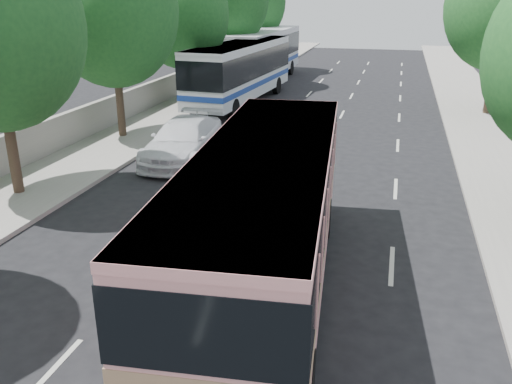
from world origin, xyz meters
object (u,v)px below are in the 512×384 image
(pink_bus, at_px, (265,206))
(tour_coach_front, at_px, (241,67))
(tour_coach_rear, at_px, (263,51))
(pink_taxi, at_px, (218,229))
(white_pickup, at_px, (184,140))

(pink_bus, xyz_separation_m, tour_coach_front, (-6.86, 21.83, 0.03))
(pink_bus, xyz_separation_m, tour_coach_rear, (-7.60, 30.77, 0.12))
(pink_taxi, height_order, white_pickup, white_pickup)
(pink_bus, relative_size, pink_taxi, 2.66)
(white_pickup, bearing_deg, pink_taxi, -64.81)
(tour_coach_front, xyz_separation_m, tour_coach_rear, (-0.74, 8.94, 0.09))
(white_pickup, xyz_separation_m, tour_coach_front, (-1.06, 12.31, 1.39))
(pink_taxi, distance_m, white_pickup, 8.91)
(pink_taxi, xyz_separation_m, tour_coach_rear, (-5.91, 29.15, 1.60))
(white_pickup, bearing_deg, tour_coach_rear, 92.53)
(pink_bus, distance_m, tour_coach_rear, 31.69)
(white_pickup, relative_size, tour_coach_rear, 0.45)
(pink_taxi, bearing_deg, pink_bus, -46.39)
(pink_taxi, xyz_separation_m, white_pickup, (-4.11, 7.90, 0.12))
(pink_bus, bearing_deg, pink_taxi, 131.27)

